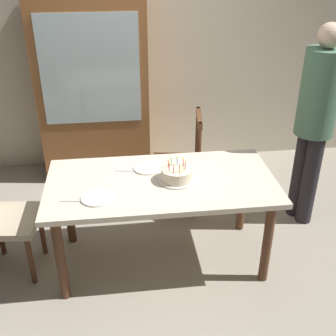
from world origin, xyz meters
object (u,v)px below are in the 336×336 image
(dining_table, at_px, (161,191))
(birthday_cake, at_px, (177,175))
(plate_near_celebrant, at_px, (97,198))
(chair_spindle_back, at_px, (179,164))
(plate_far_side, at_px, (148,168))
(person_guest, at_px, (316,116))
(china_cabinet, at_px, (93,89))

(dining_table, height_order, birthday_cake, birthday_cake)
(birthday_cake, distance_m, plate_near_celebrant, 0.60)
(chair_spindle_back, bearing_deg, plate_far_side, -120.88)
(dining_table, distance_m, plate_far_side, 0.23)
(dining_table, xyz_separation_m, birthday_cake, (0.11, -0.01, 0.14))
(dining_table, height_order, plate_near_celebrant, plate_near_celebrant)
(dining_table, distance_m, plate_near_celebrant, 0.51)
(person_guest, xyz_separation_m, china_cabinet, (-1.86, 1.13, -0.05))
(china_cabinet, bearing_deg, person_guest, -31.18)
(birthday_cake, height_order, plate_far_side, birthday_cake)
(birthday_cake, xyz_separation_m, chair_spindle_back, (0.13, 0.75, -0.32))
(plate_near_celebrant, relative_size, plate_far_side, 1.00)
(birthday_cake, bearing_deg, person_guest, 19.94)
(person_guest, bearing_deg, plate_near_celebrant, -160.85)
(plate_near_celebrant, xyz_separation_m, china_cabinet, (-0.06, 1.75, 0.21))
(dining_table, bearing_deg, person_guest, 17.95)
(person_guest, bearing_deg, chair_spindle_back, 164.20)
(dining_table, xyz_separation_m, china_cabinet, (-0.52, 1.56, 0.31))
(plate_near_celebrant, bearing_deg, person_guest, 19.15)
(person_guest, bearing_deg, birthday_cake, -160.06)
(plate_far_side, bearing_deg, dining_table, -66.32)
(birthday_cake, xyz_separation_m, china_cabinet, (-0.64, 1.57, 0.17))
(dining_table, bearing_deg, plate_near_celebrant, -157.48)
(plate_near_celebrant, distance_m, china_cabinet, 1.76)
(birthday_cake, height_order, plate_near_celebrant, birthday_cake)
(plate_near_celebrant, xyz_separation_m, chair_spindle_back, (0.71, 0.93, -0.28))
(plate_near_celebrant, height_order, person_guest, person_guest)
(chair_spindle_back, relative_size, person_guest, 0.54)
(plate_far_side, bearing_deg, china_cabinet, 107.89)
(chair_spindle_back, distance_m, person_guest, 1.26)
(dining_table, distance_m, person_guest, 1.45)
(birthday_cake, distance_m, china_cabinet, 1.70)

